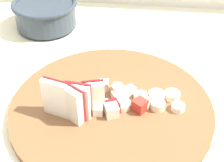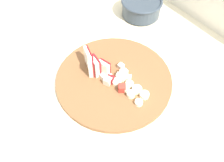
# 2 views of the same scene
# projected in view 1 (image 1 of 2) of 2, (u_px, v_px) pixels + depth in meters

# --- Properties ---
(tile_backsplash) EXTENTS (2.40, 0.04, 1.44)m
(tile_backsplash) POSITION_uv_depth(u_px,v_px,m) (108.00, 62.00, 1.06)
(tile_backsplash) COLOR silver
(tile_backsplash) RESTS_ON ground
(cutting_board) EXTENTS (0.35, 0.35, 0.01)m
(cutting_board) POSITION_uv_depth(u_px,v_px,m) (111.00, 106.00, 0.57)
(cutting_board) COLOR brown
(cutting_board) RESTS_ON tiled_countertop
(apple_wedge_fan) EXTENTS (0.10, 0.06, 0.07)m
(apple_wedge_fan) POSITION_uv_depth(u_px,v_px,m) (75.00, 100.00, 0.52)
(apple_wedge_fan) COLOR maroon
(apple_wedge_fan) RESTS_ON cutting_board
(apple_dice_pile) EXTENTS (0.09, 0.09, 0.02)m
(apple_dice_pile) POSITION_uv_depth(u_px,v_px,m) (117.00, 101.00, 0.56)
(apple_dice_pile) COLOR #EFE5CC
(apple_dice_pile) RESTS_ON cutting_board
(banana_slice_rows) EXTENTS (0.12, 0.06, 0.02)m
(banana_slice_rows) POSITION_uv_depth(u_px,v_px,m) (149.00, 100.00, 0.56)
(banana_slice_rows) COLOR beige
(banana_slice_rows) RESTS_ON cutting_board
(ceramic_bowl) EXTENTS (0.15, 0.15, 0.07)m
(ceramic_bowl) POSITION_uv_depth(u_px,v_px,m) (45.00, 13.00, 0.78)
(ceramic_bowl) COLOR #2D3842
(ceramic_bowl) RESTS_ON tiled_countertop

